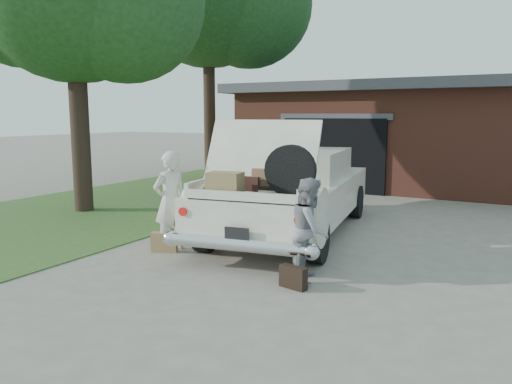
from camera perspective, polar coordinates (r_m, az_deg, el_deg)
The scene contains 8 objects.
ground at distance 7.64m, azimuth -2.24°, elevation -8.79°, with size 90.00×90.00×0.00m, color gray.
grass_strip at distance 13.30m, azimuth -15.75°, elevation -1.46°, with size 6.00×16.00×0.02m, color #2D4C1E.
house at distance 17.90m, azimuth 20.40°, elevation 6.24°, with size 12.80×7.80×3.30m.
sedan at distance 9.77m, azimuth 4.01°, elevation 0.13°, with size 3.07×5.95×2.23m.
woman_left at distance 8.58m, azimuth -9.78°, elevation -1.05°, with size 0.63×0.41×1.71m, color beige.
woman_right at distance 7.03m, azimuth 6.20°, elevation -4.25°, with size 0.71×0.55×1.45m, color gray.
suitcase_left at distance 8.64m, azimuth -10.43°, elevation -5.67°, with size 0.44×0.14×0.34m, color #A07C51.
suitcase_right at distance 6.80m, azimuth 4.27°, elevation -9.69°, with size 0.40×0.13×0.31m, color black.
Camera 1 is at (3.83, -6.19, 2.31)m, focal length 35.00 mm.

